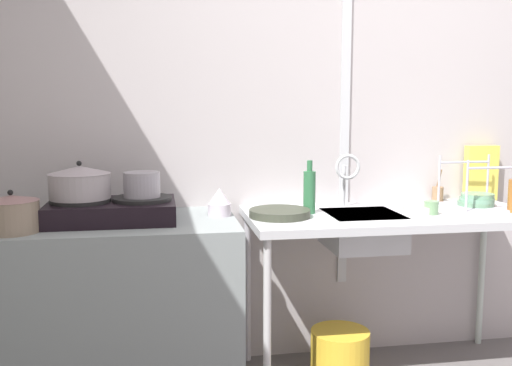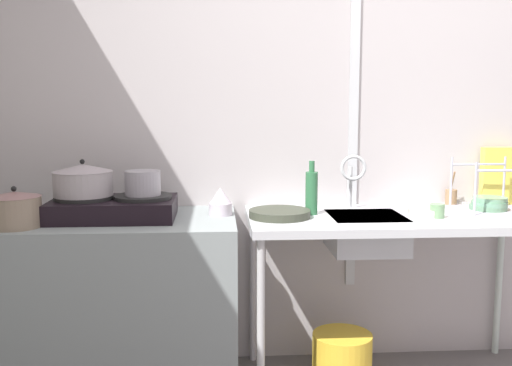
% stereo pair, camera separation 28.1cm
% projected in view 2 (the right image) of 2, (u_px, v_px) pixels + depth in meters
% --- Properties ---
extents(wall_back, '(4.89, 0.10, 2.75)m').
position_uv_depth(wall_back, '(373.00, 111.00, 3.19)').
color(wall_back, '#B8B0B0').
rests_on(wall_back, ground).
extents(wall_metal_strip, '(0.05, 0.01, 2.20)m').
position_uv_depth(wall_metal_strip, '(354.00, 85.00, 3.11)').
color(wall_metal_strip, silver).
extents(counter_concrete, '(1.19, 0.66, 0.87)m').
position_uv_depth(counter_concrete, '(115.00, 305.00, 2.85)').
color(counter_concrete, gray).
rests_on(counter_concrete, ground).
extents(counter_sink, '(1.47, 0.66, 0.87)m').
position_uv_depth(counter_sink, '(396.00, 227.00, 2.89)').
color(counter_sink, silver).
rests_on(counter_sink, ground).
extents(stove, '(0.58, 0.38, 0.11)m').
position_uv_depth(stove, '(114.00, 207.00, 2.79)').
color(stove, black).
rests_on(stove, counter_concrete).
extents(pot_on_left_burner, '(0.28, 0.28, 0.17)m').
position_uv_depth(pot_on_left_burner, '(83.00, 180.00, 2.76)').
color(pot_on_left_burner, '#9D9497').
rests_on(pot_on_left_burner, stove).
extents(pot_on_right_burner, '(0.17, 0.17, 0.12)m').
position_uv_depth(pot_on_right_burner, '(143.00, 183.00, 2.78)').
color(pot_on_right_burner, '#96919A').
rests_on(pot_on_right_burner, stove).
extents(pot_beside_stove, '(0.23, 0.23, 0.19)m').
position_uv_depth(pot_beside_stove, '(15.00, 209.00, 2.59)').
color(pot_beside_stove, '#7F6E5C').
rests_on(pot_beside_stove, counter_concrete).
extents(percolator, '(0.12, 0.12, 0.14)m').
position_uv_depth(percolator, '(220.00, 202.00, 2.88)').
color(percolator, silver).
rests_on(percolator, counter_concrete).
extents(sink_basin, '(0.36, 0.36, 0.18)m').
position_uv_depth(sink_basin, '(366.00, 233.00, 2.88)').
color(sink_basin, silver).
rests_on(sink_basin, counter_sink).
extents(faucet, '(0.14, 0.08, 0.29)m').
position_uv_depth(faucet, '(353.00, 172.00, 3.01)').
color(faucet, silver).
rests_on(faucet, counter_sink).
extents(frying_pan, '(0.30, 0.30, 0.04)m').
position_uv_depth(frying_pan, '(280.00, 214.00, 2.82)').
color(frying_pan, '#35392D').
rests_on(frying_pan, counter_sink).
extents(dish_rack, '(0.31, 0.31, 0.27)m').
position_uv_depth(dish_rack, '(489.00, 204.00, 2.96)').
color(dish_rack, '#B1B0C1').
rests_on(dish_rack, counter_sink).
extents(cup_by_rack, '(0.07, 0.07, 0.07)m').
position_uv_depth(cup_by_rack, '(437.00, 211.00, 2.81)').
color(cup_by_rack, '#6B9365').
rests_on(cup_by_rack, counter_sink).
extents(small_bowl_on_drainboard, '(0.16, 0.16, 0.04)m').
position_uv_depth(small_bowl_on_drainboard, '(424.00, 212.00, 2.86)').
color(small_bowl_on_drainboard, white).
rests_on(small_bowl_on_drainboard, counter_sink).
extents(bottle_by_sink, '(0.06, 0.06, 0.27)m').
position_uv_depth(bottle_by_sink, '(312.00, 192.00, 2.89)').
color(bottle_by_sink, '#2E6940').
rests_on(bottle_by_sink, counter_sink).
extents(cereal_box, '(0.19, 0.06, 0.31)m').
position_uv_depth(cereal_box, '(498.00, 176.00, 3.19)').
color(cereal_box, '#E6D24D').
rests_on(cereal_box, counter_sink).
extents(utensil_jar, '(0.06, 0.07, 0.19)m').
position_uv_depth(utensil_jar, '(451.00, 197.00, 3.18)').
color(utensil_jar, '#8F6D4B').
rests_on(utensil_jar, counter_sink).
extents(bucket_on_floor, '(0.30, 0.30, 0.26)m').
position_uv_depth(bucket_on_floor, '(342.00, 358.00, 2.96)').
color(bucket_on_floor, yellow).
rests_on(bucket_on_floor, ground).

